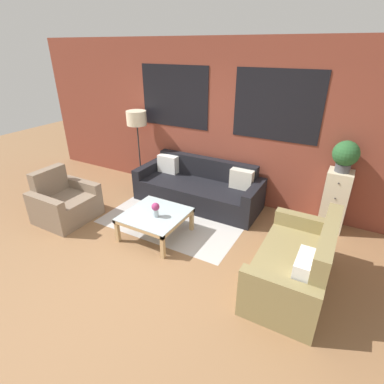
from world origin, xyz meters
TOP-DOWN VIEW (x-y plane):
  - ground_plane at (0.00, 0.00)m, footprint 16.00×16.00m
  - wall_back_brick at (0.00, 2.44)m, footprint 8.40×0.09m
  - rug at (-0.25, 1.23)m, footprint 2.29×1.53m
  - couch_dark at (-0.19, 1.95)m, footprint 2.30×0.88m
  - settee_vintage at (1.85, 0.56)m, footprint 0.80×1.52m
  - armchair_corner at (-1.88, 0.35)m, footprint 0.80×0.89m
  - coffee_table at (-0.25, 0.66)m, footprint 0.89×0.89m
  - floor_lamp at (-1.65, 2.11)m, footprint 0.39×0.39m
  - drawer_cabinet at (2.07, 2.19)m, footprint 0.36×0.36m
  - potted_plant at (2.07, 2.19)m, footprint 0.37×0.37m
  - flower_vase at (-0.18, 0.60)m, footprint 0.12×0.12m

SIDE VIEW (x-z plane):
  - ground_plane at x=0.00m, z-range 0.00..0.00m
  - rug at x=-0.25m, z-range 0.00..0.00m
  - couch_dark at x=-0.19m, z-range -0.11..0.67m
  - armchair_corner at x=-1.88m, z-range -0.14..0.70m
  - settee_vintage at x=1.85m, z-range -0.15..0.77m
  - coffee_table at x=-0.25m, z-range 0.14..0.52m
  - drawer_cabinet at x=2.07m, z-range 0.00..0.99m
  - flower_vase at x=-0.18m, z-range 0.41..0.63m
  - potted_plant at x=2.07m, z-range 1.01..1.47m
  - floor_lamp at x=-1.65m, z-range 0.56..2.09m
  - wall_back_brick at x=0.00m, z-range 0.01..2.81m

